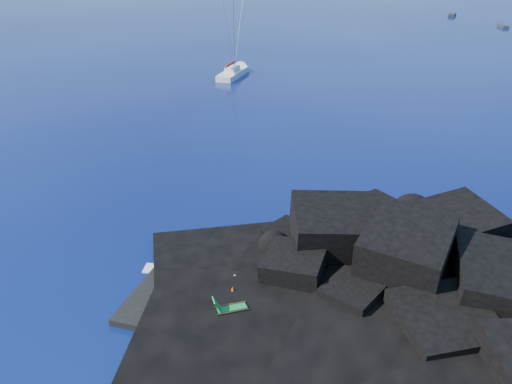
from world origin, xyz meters
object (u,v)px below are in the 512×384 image
at_px(sailboat, 233,76).
at_px(deck_chair, 232,304).
at_px(marker_cone, 233,291).
at_px(distant_boat_b, 503,27).
at_px(distant_boat_a, 452,16).
at_px(sunbather, 226,276).

xyz_separation_m(sailboat, deck_chair, (11.77, -50.23, 0.89)).
height_order(marker_cone, distant_boat_b, marker_cone).
bearing_deg(distant_boat_a, deck_chair, -88.27).
xyz_separation_m(sailboat, sunbather, (10.80, -47.60, 0.53)).
xyz_separation_m(distant_boat_a, distant_boat_b, (8.01, -21.55, 0.00)).
bearing_deg(deck_chair, sailboat, 75.86).
height_order(distant_boat_a, distant_boat_b, distant_boat_a).
distance_m(deck_chair, marker_cone, 1.43).
distance_m(marker_cone, distant_boat_b, 116.72).
xyz_separation_m(deck_chair, distant_boat_a, (30.10, 133.15, -0.89)).
bearing_deg(sailboat, deck_chair, -71.07).
bearing_deg(distant_boat_a, marker_cone, -88.52).
bearing_deg(sailboat, distant_boat_b, 56.64).
distance_m(sunbather, distant_boat_a, 134.17).
bearing_deg(sunbather, sailboat, 100.61).
relative_size(sunbather, distant_boat_a, 0.36).
height_order(sunbather, distant_boat_b, sunbather).
bearing_deg(marker_cone, distant_boat_b, 70.79).
bearing_deg(sunbather, deck_chair, -71.91).
relative_size(deck_chair, distant_boat_a, 0.31).
relative_size(sunbather, marker_cone, 3.60).
relative_size(sailboat, distant_boat_a, 2.24).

